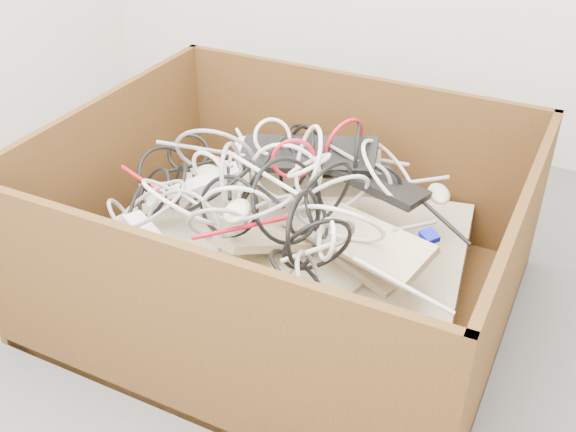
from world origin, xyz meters
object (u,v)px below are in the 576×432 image
at_px(power_strip_right, 158,249).
at_px(vga_plug, 429,236).
at_px(power_strip_left, 194,188).
at_px(cardboard_box, 279,262).

relative_size(power_strip_right, vga_plug, 6.31).
bearing_deg(power_strip_left, vga_plug, -34.35).
bearing_deg(cardboard_box, power_strip_right, -120.84).
bearing_deg(cardboard_box, vga_plug, 6.42).
distance_m(cardboard_box, power_strip_left, 0.34).
distance_m(power_strip_left, power_strip_right, 0.27).
bearing_deg(power_strip_left, power_strip_right, -121.17).
xyz_separation_m(power_strip_left, power_strip_right, (0.06, -0.27, -0.03)).
distance_m(power_strip_right, vga_plug, 0.73).
height_order(cardboard_box, power_strip_right, cardboard_box).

